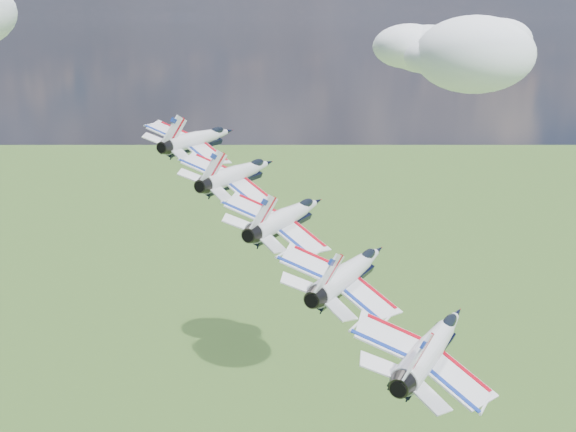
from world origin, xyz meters
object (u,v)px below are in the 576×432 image
(jet_4, at_px, (433,344))
(jet_1, at_px, (239,173))
(jet_2, at_px, (288,216))
(jet_0, at_px, (200,138))
(jet_3, at_px, (350,271))

(jet_4, bearing_deg, jet_1, 147.32)
(jet_2, distance_m, jet_4, 24.13)
(jet_1, bearing_deg, jet_0, 147.32)
(jet_2, bearing_deg, jet_0, 147.32)
(jet_1, bearing_deg, jet_4, -32.68)
(jet_0, relative_size, jet_1, 1.00)
(jet_1, relative_size, jet_3, 1.00)
(jet_1, xyz_separation_m, jet_3, (17.08, -16.33, -4.89))
(jet_0, relative_size, jet_2, 1.00)
(jet_3, distance_m, jet_4, 12.07)
(jet_2, height_order, jet_3, jet_2)
(jet_1, relative_size, jet_2, 1.00)
(jet_0, xyz_separation_m, jet_4, (34.16, -32.66, -9.79))
(jet_3, bearing_deg, jet_1, 147.32)
(jet_1, xyz_separation_m, jet_2, (8.54, -8.16, -2.45))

